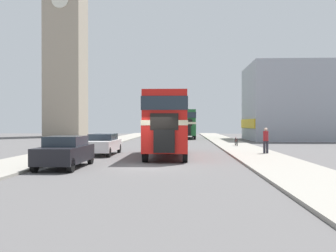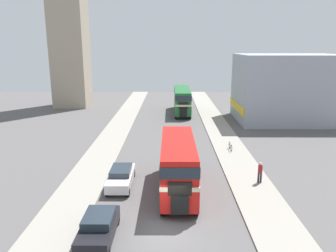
# 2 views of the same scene
# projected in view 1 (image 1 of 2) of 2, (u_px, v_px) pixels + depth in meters

# --- Properties ---
(ground_plane) EXTENTS (120.00, 120.00, 0.00)m
(ground_plane) POSITION_uv_depth(u_px,v_px,m) (146.00, 166.00, 18.71)
(ground_plane) COLOR #565454
(sidewalk_right) EXTENTS (3.50, 120.00, 0.12)m
(sidewalk_right) POSITION_uv_depth(u_px,v_px,m) (282.00, 166.00, 18.42)
(sidewalk_right) COLOR gray
(sidewalk_right) RESTS_ON ground_plane
(sidewalk_left) EXTENTS (3.50, 120.00, 0.12)m
(sidewalk_left) POSITION_uv_depth(u_px,v_px,m) (14.00, 165.00, 19.01)
(sidewalk_left) COLOR gray
(sidewalk_left) RESTS_ON ground_plane
(double_decker_bus) EXTENTS (2.53, 9.41, 4.01)m
(double_decker_bus) POSITION_uv_depth(u_px,v_px,m) (168.00, 120.00, 24.45)
(double_decker_bus) COLOR red
(double_decker_bus) RESTS_ON ground_plane
(bus_distant) EXTENTS (2.49, 11.07, 4.01)m
(bus_distant) POSITION_uv_depth(u_px,v_px,m) (186.00, 122.00, 54.14)
(bus_distant) COLOR #1E602D
(bus_distant) RESTS_ON ground_plane
(car_parked_near) EXTENTS (1.83, 4.31, 1.54)m
(car_parked_near) POSITION_uv_depth(u_px,v_px,m) (65.00, 152.00, 18.15)
(car_parked_near) COLOR black
(car_parked_near) RESTS_ON ground_plane
(car_parked_mid) EXTENTS (1.79, 4.69, 1.44)m
(car_parked_mid) POSITION_uv_depth(u_px,v_px,m) (103.00, 144.00, 25.63)
(car_parked_mid) COLOR white
(car_parked_mid) RESTS_ON ground_plane
(pedestrian_walking) EXTENTS (0.35, 0.35, 1.74)m
(pedestrian_walking) POSITION_uv_depth(u_px,v_px,m) (266.00, 139.00, 25.46)
(pedestrian_walking) COLOR #282833
(pedestrian_walking) RESTS_ON sidewalk_right
(bicycle_on_pavement) EXTENTS (0.05, 1.76, 0.78)m
(bicycle_on_pavement) POSITION_uv_depth(u_px,v_px,m) (236.00, 142.00, 34.05)
(bicycle_on_pavement) COLOR black
(bicycle_on_pavement) RESTS_ON sidewalk_right
(church_tower) EXTENTS (6.15, 6.15, 37.34)m
(church_tower) POSITION_uv_depth(u_px,v_px,m) (66.00, 20.00, 61.35)
(church_tower) COLOR tan
(church_tower) RESTS_ON ground_plane
(shop_building_block) EXTENTS (14.43, 10.71, 9.66)m
(shop_building_block) POSITION_uv_depth(u_px,v_px,m) (304.00, 103.00, 48.07)
(shop_building_block) COLOR #999EA8
(shop_building_block) RESTS_ON ground_plane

